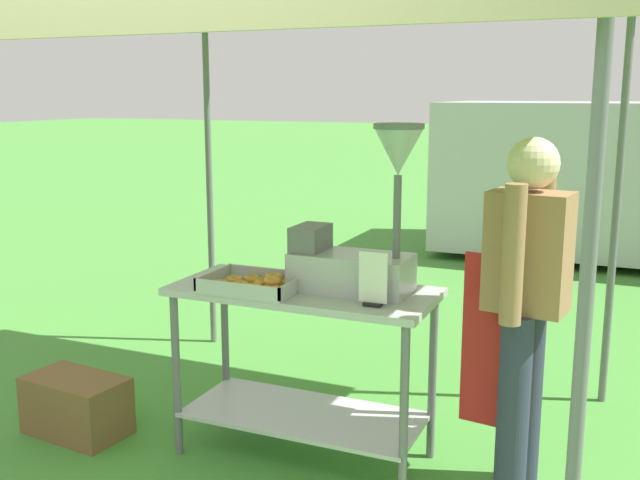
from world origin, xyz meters
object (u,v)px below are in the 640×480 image
(donut_tray, at_px, (255,285))
(supply_crate, at_px, (77,405))
(vendor, at_px, (524,300))
(donut_fryer, at_px, (359,239))
(menu_sign, at_px, (373,283))
(stall_canopy, at_px, (311,7))
(donut_cart, at_px, (304,337))

(donut_tray, distance_m, supply_crate, 1.27)
(vendor, bearing_deg, donut_fryer, -177.30)
(donut_tray, relative_size, vendor, 0.28)
(vendor, distance_m, supply_crate, 2.38)
(donut_fryer, height_order, vendor, donut_fryer)
(menu_sign, bearing_deg, stall_canopy, 148.22)
(donut_cart, bearing_deg, stall_canopy, 90.00)
(donut_cart, xyz_separation_m, menu_sign, (0.41, -0.15, 0.35))
(donut_cart, xyz_separation_m, supply_crate, (-1.21, -0.26, -0.46))
(vendor, xyz_separation_m, supply_crate, (-2.24, -0.34, -0.75))
(stall_canopy, relative_size, vendor, 1.78)
(donut_cart, bearing_deg, menu_sign, -20.80)
(stall_canopy, relative_size, menu_sign, 11.88)
(donut_fryer, bearing_deg, menu_sign, -54.84)
(stall_canopy, height_order, donut_fryer, stall_canopy)
(donut_cart, relative_size, donut_fryer, 1.61)
(donut_cart, distance_m, supply_crate, 1.33)
(donut_fryer, distance_m, menu_sign, 0.28)
(donut_tray, height_order, donut_fryer, donut_fryer)
(stall_canopy, height_order, donut_tray, stall_canopy)
(stall_canopy, height_order, supply_crate, stall_canopy)
(stall_canopy, distance_m, donut_tray, 1.32)
(donut_cart, xyz_separation_m, donut_tray, (-0.19, -0.13, 0.27))
(donut_cart, bearing_deg, supply_crate, -167.98)
(stall_canopy, xyz_separation_m, supply_crate, (-1.21, -0.36, -2.02))
(donut_tray, relative_size, supply_crate, 0.79)
(menu_sign, bearing_deg, donut_fryer, 125.16)
(donut_fryer, xyz_separation_m, menu_sign, (0.14, -0.20, -0.15))
(donut_cart, relative_size, vendor, 0.79)
(stall_canopy, relative_size, donut_tray, 6.38)
(stall_canopy, bearing_deg, donut_fryer, -11.49)
(stall_canopy, distance_m, vendor, 1.63)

